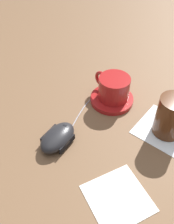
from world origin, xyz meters
name	(u,v)px	position (x,y,z in m)	size (l,w,h in m)	color
ground_plane	(119,137)	(0.00, 0.00, 0.00)	(3.00, 3.00, 0.00)	brown
saucer	(112,99)	(0.12, 0.06, 0.01)	(0.12, 0.12, 0.01)	maroon
coffee_cup	(113,88)	(0.12, 0.06, 0.05)	(0.09, 0.11, 0.07)	maroon
computer_mouse	(58,137)	(-0.08, 0.13, 0.02)	(0.12, 0.08, 0.04)	black
mouse_cable	(93,98)	(0.11, 0.12, 0.00)	(0.26, 0.04, 0.00)	gray
napkin_under_glass	(165,129)	(0.07, -0.10, 0.00)	(0.13, 0.13, 0.00)	white
drinking_glass	(171,116)	(0.06, -0.11, 0.06)	(0.07, 0.07, 0.11)	#4C2814
napkin_spare	(118,198)	(-0.16, -0.05, 0.00)	(0.12, 0.12, 0.00)	silver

